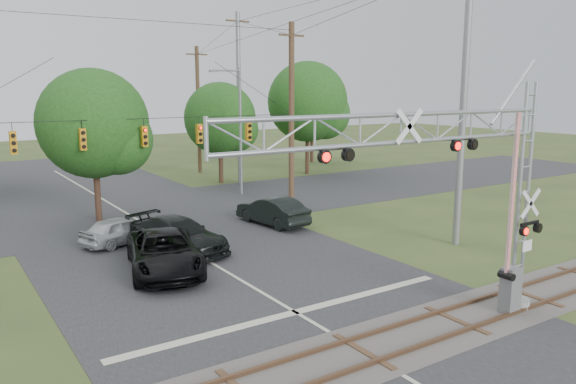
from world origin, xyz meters
TOP-DOWN VIEW (x-y plane):
  - ground at (0.00, 0.00)m, footprint 160.00×160.00m
  - road_main at (0.00, 10.00)m, footprint 14.00×90.00m
  - road_cross at (0.00, 24.00)m, footprint 90.00×12.00m
  - railroad_track at (0.00, 2.00)m, footprint 90.00×3.20m
  - crossing_gantry at (3.14, 1.64)m, footprint 12.18×0.99m
  - traffic_signal_span at (0.93, 20.00)m, footprint 19.34×0.36m
  - pickup_black at (-2.10, 12.11)m, footprint 4.21×6.53m
  - car_dark at (-0.47, 14.52)m, footprint 3.87×5.90m
  - sedan_silver at (-2.31, 17.37)m, footprint 4.35×2.89m
  - suv_dark at (5.98, 16.64)m, footprint 2.27×4.94m
  - streetlight at (8.72, 25.58)m, footprint 2.38×0.25m
  - utility_poles at (2.57, 23.11)m, footprint 25.25×29.08m
  - treeline at (-0.73, 33.34)m, footprint 51.10×23.89m

SIDE VIEW (x-z plane):
  - ground at x=0.00m, z-range 0.00..0.00m
  - road_main at x=0.00m, z-range 0.00..0.02m
  - road_cross at x=0.00m, z-range 0.00..0.02m
  - railroad_track at x=0.00m, z-range -0.05..0.11m
  - sedan_silver at x=-2.31m, z-range 0.00..1.38m
  - suv_dark at x=5.98m, z-range 0.00..1.57m
  - car_dark at x=-0.47m, z-range 0.00..1.59m
  - pickup_black at x=-2.10m, z-range 0.00..1.67m
  - crossing_gantry at x=3.14m, z-range 0.96..8.70m
  - streetlight at x=8.72m, z-range 0.53..9.44m
  - traffic_signal_span at x=0.93m, z-range -0.12..11.38m
  - treeline at x=-0.73m, z-range 0.77..10.61m
  - utility_poles at x=2.57m, z-range -0.49..13.35m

